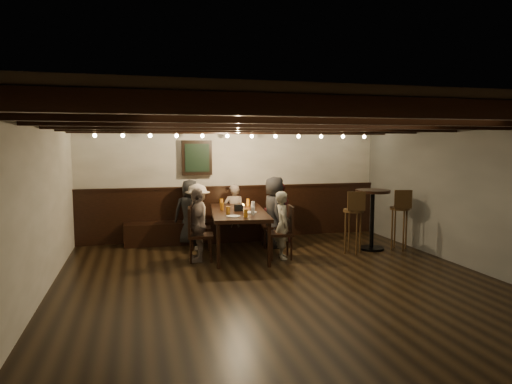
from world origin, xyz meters
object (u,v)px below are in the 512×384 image
object	(u,v)px
chair_left_near	(200,236)
bar_stool_left	(353,230)
chair_right_far	(281,242)
high_top_table	(372,210)
chair_left_far	(200,245)
chair_right_near	(273,234)
person_right_near	(274,212)
bar_stool_right	(399,227)
person_left_near	(198,217)
person_bench_left	(190,212)
person_bench_centre	(234,213)
person_left_far	(198,225)
dining_table	(238,214)
person_bench_right	(278,212)
person_right_far	(283,225)

from	to	relation	value
chair_left_near	bar_stool_left	world-z (taller)	bar_stool_left
chair_right_far	high_top_table	xyz separation A→B (m)	(1.91, 0.21, 0.47)
chair_left_far	chair_right_near	size ratio (longest dim) A/B	1.09
person_right_near	bar_stool_right	world-z (taller)	person_right_near
person_left_near	person_bench_left	bearing A→B (deg)	-161.57
chair_left_near	high_top_table	bearing A→B (deg)	82.24
person_bench_centre	person_bench_left	bearing A→B (deg)	9.46
chair_right_near	person_left_near	bearing A→B (deg)	90.00
person_left_far	high_top_table	distance (m)	3.37
chair_right_near	person_left_near	size ratio (longest dim) A/B	0.68
dining_table	chair_right_far	xyz separation A→B (m)	(0.66, -0.54, -0.45)
person_bench_centre	bar_stool_left	world-z (taller)	person_bench_centre
person_bench_left	person_bench_right	distance (m)	1.80
chair_left_near	person_bench_right	bearing A→B (deg)	105.54
person_left_near	person_left_far	distance (m)	0.90
person_left_far	person_right_near	size ratio (longest dim) A/B	0.92
person_bench_left	chair_left_near	bearing A→B (deg)	112.02
chair_right_far	person_right_near	size ratio (longest dim) A/B	0.67
chair_left_far	chair_right_far	xyz separation A→B (m)	(1.43, -0.18, 0.00)
chair_right_far	bar_stool_left	bearing A→B (deg)	-82.59
person_right_near	bar_stool_right	bearing A→B (deg)	-103.00
chair_right_far	person_bench_left	world-z (taller)	person_bench_left
chair_left_near	person_bench_centre	xyz separation A→B (m)	(0.79, 0.50, 0.34)
person_right_near	person_right_far	xyz separation A→B (m)	(-0.11, -0.89, -0.10)
person_bench_centre	person_right_near	bearing A→B (deg)	141.34
person_bench_centre	bar_stool_left	distance (m)	2.50
chair_left_near	person_left_near	world-z (taller)	person_left_near
high_top_table	bar_stool_right	size ratio (longest dim) A/B	0.99
chair_right_near	person_right_near	distance (m)	0.44
person_left_far	person_right_near	world-z (taller)	person_right_near
person_bench_centre	bar_stool_left	xyz separation A→B (m)	(1.93, -1.58, -0.16)
dining_table	chair_left_far	distance (m)	0.96
dining_table	person_right_near	distance (m)	0.88
dining_table	person_bench_centre	xyz separation A→B (m)	(0.13, 1.04, -0.14)
person_bench_left	bar_stool_left	world-z (taller)	person_bench_left
person_bench_centre	dining_table	bearing A→B (deg)	90.00
chair_left_near	chair_left_far	size ratio (longest dim) A/B	0.91
chair_right_far	person_bench_centre	world-z (taller)	person_bench_centre
bar_stool_right	person_bench_left	bearing A→B (deg)	172.64
chair_right_far	dining_table	bearing A→B (deg)	57.99
bar_stool_left	person_left_far	bearing A→B (deg)	-173.67
chair_left_near	bar_stool_left	xyz separation A→B (m)	(2.72, -1.07, 0.18)
person_bench_left	person_bench_centre	xyz separation A→B (m)	(0.91, 0.03, -0.06)
chair_right_near	bar_stool_left	size ratio (longest dim) A/B	0.73
chair_right_far	person_left_far	xyz separation A→B (m)	(-1.46, 0.19, 0.35)
person_bench_right	bar_stool_left	size ratio (longest dim) A/B	1.05
chair_right_near	bar_stool_right	distance (m)	2.45
chair_left_far	bar_stool_right	xyz separation A→B (m)	(3.83, -0.13, 0.15)
chair_right_near	chair_left_near	bearing A→B (deg)	90.00
dining_table	person_bench_centre	bearing A→B (deg)	90.00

